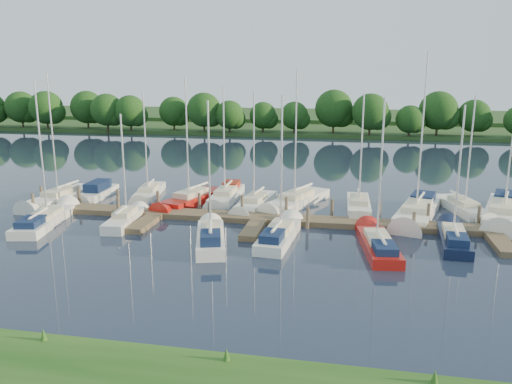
% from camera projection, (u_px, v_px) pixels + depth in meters
% --- Properties ---
extents(ground, '(260.00, 260.00, 0.00)m').
position_uv_depth(ground, '(236.00, 258.00, 29.64)').
color(ground, '#1B2637').
rests_on(ground, ground).
extents(dock, '(40.00, 6.00, 0.40)m').
position_uv_depth(dock, '(259.00, 221.00, 36.58)').
color(dock, '#4A3929').
rests_on(dock, ground).
extents(mooring_pilings, '(38.24, 2.84, 2.00)m').
position_uv_depth(mooring_pilings, '(262.00, 212.00, 37.57)').
color(mooring_pilings, '#473D33').
rests_on(mooring_pilings, ground).
extents(far_shore, '(180.00, 30.00, 0.60)m').
position_uv_depth(far_shore, '(321.00, 128.00, 101.27)').
color(far_shore, '#1D3C17').
rests_on(far_shore, ground).
extents(distant_hill, '(220.00, 40.00, 1.40)m').
position_uv_depth(distant_hill, '(328.00, 116.00, 125.08)').
color(distant_hill, '#345324').
rests_on(distant_hill, ground).
extents(treeline, '(147.19, 9.56, 7.96)m').
position_uv_depth(treeline, '(306.00, 114.00, 88.44)').
color(treeline, '#38281C').
rests_on(treeline, ground).
extents(sailboat_n_0, '(2.52, 8.78, 11.13)m').
position_uv_depth(sailboat_n_0, '(60.00, 199.00, 42.92)').
color(sailboat_n_0, white).
rests_on(sailboat_n_0, ground).
extents(motorboat, '(1.98, 6.06, 1.77)m').
position_uv_depth(motorboat, '(97.00, 193.00, 44.43)').
color(motorboat, white).
rests_on(motorboat, ground).
extents(sailboat_n_2, '(2.90, 7.56, 9.46)m').
position_uv_depth(sailboat_n_2, '(149.00, 194.00, 44.81)').
color(sailboat_n_2, white).
rests_on(sailboat_n_2, ground).
extents(sailboat_n_3, '(3.92, 8.49, 10.89)m').
position_uv_depth(sailboat_n_3, '(191.00, 201.00, 42.06)').
color(sailboat_n_3, '#A4140F').
rests_on(sailboat_n_3, ground).
extents(sailboat_n_4, '(2.04, 7.96, 10.21)m').
position_uv_depth(sailboat_n_4, '(226.00, 197.00, 43.44)').
color(sailboat_n_4, white).
rests_on(sailboat_n_4, ground).
extents(sailboat_n_5, '(2.58, 7.68, 9.75)m').
position_uv_depth(sailboat_n_5, '(255.00, 204.00, 40.97)').
color(sailboat_n_5, white).
rests_on(sailboat_n_5, ground).
extents(sailboat_n_6, '(4.82, 8.81, 11.40)m').
position_uv_depth(sailboat_n_6, '(296.00, 202.00, 41.65)').
color(sailboat_n_6, white).
rests_on(sailboat_n_6, ground).
extents(sailboat_n_7, '(1.92, 7.49, 9.69)m').
position_uv_depth(sailboat_n_7, '(359.00, 207.00, 40.05)').
color(sailboat_n_7, white).
rests_on(sailboat_n_7, ground).
extents(sailboat_n_8, '(4.57, 10.15, 12.69)m').
position_uv_depth(sailboat_n_8, '(417.00, 213.00, 38.26)').
color(sailboat_n_8, white).
rests_on(sailboat_n_8, ground).
extents(sailboat_n_9, '(3.37, 7.46, 9.55)m').
position_uv_depth(sailboat_n_9, '(463.00, 209.00, 39.58)').
color(sailboat_n_9, white).
rests_on(sailboat_n_9, ground).
extents(sailboat_n_10, '(5.27, 10.90, 13.70)m').
position_uv_depth(sailboat_n_10, '(504.00, 213.00, 38.07)').
color(sailboat_n_10, white).
rests_on(sailboat_n_10, ground).
extents(sailboat_s_0, '(3.29, 8.49, 10.58)m').
position_uv_depth(sailboat_s_0, '(46.00, 220.00, 36.37)').
color(sailboat_s_0, white).
rests_on(sailboat_s_0, ground).
extents(sailboat_s_1, '(2.06, 6.40, 8.37)m').
position_uv_depth(sailboat_s_1, '(126.00, 220.00, 36.44)').
color(sailboat_s_1, white).
rests_on(sailboat_s_1, ground).
extents(sailboat_s_2, '(3.37, 7.32, 9.58)m').
position_uv_depth(sailboat_s_2, '(211.00, 239.00, 32.01)').
color(sailboat_s_2, white).
rests_on(sailboat_s_2, ground).
extents(sailboat_s_3, '(2.29, 7.68, 9.79)m').
position_uv_depth(sailboat_s_3, '(279.00, 235.00, 32.83)').
color(sailboat_s_3, white).
rests_on(sailboat_s_3, ground).
extents(sailboat_s_4, '(2.67, 7.72, 9.69)m').
position_uv_depth(sailboat_s_4, '(378.00, 245.00, 31.01)').
color(sailboat_s_4, '#A4140F').
rests_on(sailboat_s_4, ground).
extents(sailboat_s_5, '(2.19, 7.20, 9.20)m').
position_uv_depth(sailboat_s_5, '(453.00, 239.00, 32.11)').
color(sailboat_s_5, '#0F1833').
rests_on(sailboat_s_5, ground).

